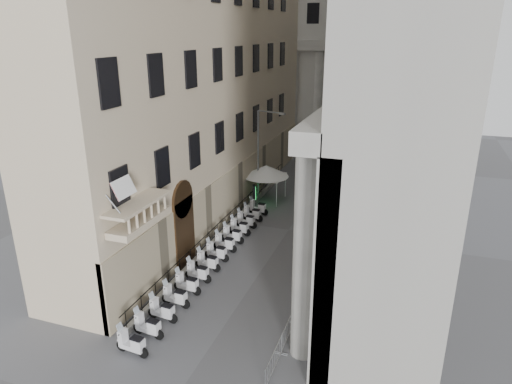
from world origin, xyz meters
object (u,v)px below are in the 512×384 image
Objects in this scene: scooter_0 at (133,354)px; pedestrian_a at (298,188)px; security_tent at (266,171)px; pedestrian_b at (318,190)px; street_lamp at (261,149)px; info_kiosk at (254,195)px.

pedestrian_a reaches higher than scooter_0.
security_tent reaches higher than pedestrian_b.
street_lamp reaches higher than pedestrian_b.
info_kiosk is at bearing -111.59° from security_tent.
info_kiosk is 4.37m from pedestrian_a.
pedestrian_b is at bearing 177.58° from pedestrian_a.
pedestrian_b is (4.90, 3.21, -0.00)m from info_kiosk.
scooter_0 is 0.87× the size of info_kiosk.
scooter_0 is at bearing 80.15° from pedestrian_a.
security_tent is 0.49× the size of street_lamp.
security_tent is 2.32× the size of pedestrian_a.
street_lamp reaches higher than pedestrian_a.
pedestrian_a is (2.45, 1.63, -1.81)m from security_tent.
security_tent is 4.96m from pedestrian_b.
security_tent is 2.25× the size of pedestrian_b.
street_lamp is 6.42m from pedestrian_b.
info_kiosk is (-0.59, -1.50, -1.79)m from security_tent.
info_kiosk reaches higher than pedestrian_a.
pedestrian_a is 1.86m from pedestrian_b.
security_tent is (-0.43, 21.50, 2.66)m from scooter_0.
info_kiosk is (-1.03, 20.00, 0.88)m from scooter_0.
security_tent is 2.26× the size of info_kiosk.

